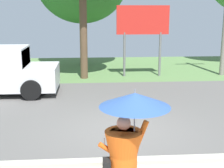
# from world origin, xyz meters

# --- Properties ---
(ground_plane) EXTENTS (40.00, 22.00, 0.20)m
(ground_plane) POSITION_xyz_m (0.00, 2.95, -0.05)
(ground_plane) COLOR #565451
(monk_pedestrian) EXTENTS (1.13, 1.11, 2.13)m
(monk_pedestrian) POSITION_xyz_m (-0.30, -3.77, 1.15)
(monk_pedestrian) COLOR #E55B19
(monk_pedestrian) RESTS_ON ground_plane
(roadside_billboard) EXTENTS (2.60, 0.12, 3.50)m
(roadside_billboard) POSITION_xyz_m (1.82, 7.41, 2.55)
(roadside_billboard) COLOR slate
(roadside_billboard) RESTS_ON ground_plane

